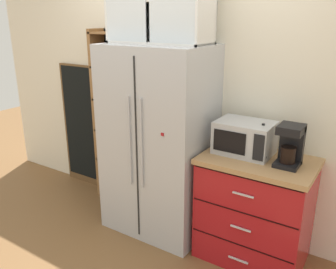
% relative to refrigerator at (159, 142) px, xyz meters
% --- Properties ---
extents(ground_plane, '(10.62, 10.62, 0.00)m').
position_rel_refrigerator_xyz_m(ground_plane, '(-0.00, -0.03, -0.85)').
color(ground_plane, brown).
extents(wall_back_cream, '(4.92, 0.10, 2.55)m').
position_rel_refrigerator_xyz_m(wall_back_cream, '(-0.00, 0.37, 0.42)').
color(wall_back_cream, silver).
rests_on(wall_back_cream, ground).
extents(refrigerator, '(0.92, 0.66, 1.71)m').
position_rel_refrigerator_xyz_m(refrigerator, '(0.00, 0.00, 0.00)').
color(refrigerator, '#B7BABF').
rests_on(refrigerator, ground).
extents(pantry_shelf_column, '(0.46, 0.25, 1.81)m').
position_rel_refrigerator_xyz_m(pantry_shelf_column, '(-0.71, 0.27, 0.07)').
color(pantry_shelf_column, brown).
rests_on(pantry_shelf_column, ground).
extents(counter_cabinet, '(0.86, 0.60, 0.88)m').
position_rel_refrigerator_xyz_m(counter_cabinet, '(0.91, 0.03, -0.41)').
color(counter_cabinet, '#A8161C').
rests_on(counter_cabinet, ground).
extents(microwave, '(0.44, 0.33, 0.26)m').
position_rel_refrigerator_xyz_m(microwave, '(0.77, 0.08, 0.16)').
color(microwave, '#B7BABF').
rests_on(microwave, counter_cabinet).
extents(coffee_maker, '(0.17, 0.20, 0.31)m').
position_rel_refrigerator_xyz_m(coffee_maker, '(1.13, 0.04, 0.18)').
color(coffee_maker, black).
rests_on(coffee_maker, counter_cabinet).
extents(mug_charcoal, '(0.12, 0.09, 0.09)m').
position_rel_refrigerator_xyz_m(mug_charcoal, '(0.92, -0.04, 0.07)').
color(mug_charcoal, '#2D2D33').
rests_on(mug_charcoal, counter_cabinet).
extents(bottle_green, '(0.06, 0.06, 0.27)m').
position_rel_refrigerator_xyz_m(bottle_green, '(0.91, 0.07, 0.15)').
color(bottle_green, '#285B33').
rests_on(bottle_green, counter_cabinet).
extents(upper_cabinet, '(0.88, 0.32, 0.66)m').
position_rel_refrigerator_xyz_m(upper_cabinet, '(-0.00, 0.05, 1.18)').
color(upper_cabinet, silver).
rests_on(upper_cabinet, refrigerator).
extents(chalkboard_menu, '(0.60, 0.04, 1.42)m').
position_rel_refrigerator_xyz_m(chalkboard_menu, '(-1.26, 0.30, -0.14)').
color(chalkboard_menu, brown).
rests_on(chalkboard_menu, ground).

